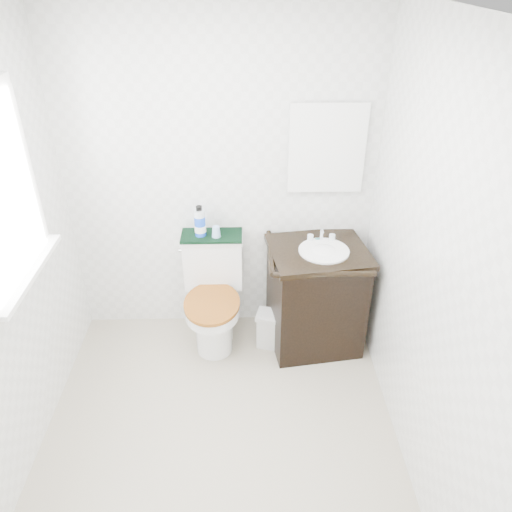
{
  "coord_description": "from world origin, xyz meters",
  "views": [
    {
      "loc": [
        0.17,
        -2.07,
        2.57
      ],
      "look_at": [
        0.24,
        0.75,
        0.87
      ],
      "focal_mm": 35.0,
      "sensor_mm": 36.0,
      "label": 1
    }
  ],
  "objects_px": {
    "trash_bin": "(270,329)",
    "mouthwash_bottle": "(200,222)",
    "vanity": "(316,295)",
    "cup": "(216,232)",
    "toilet": "(214,299)"
  },
  "relations": [
    {
      "from": "toilet",
      "to": "trash_bin",
      "type": "distance_m",
      "value": 0.48
    },
    {
      "from": "vanity",
      "to": "cup",
      "type": "xyz_separation_m",
      "value": [
        -0.72,
        0.16,
        0.45
      ]
    },
    {
      "from": "trash_bin",
      "to": "cup",
      "type": "distance_m",
      "value": 0.85
    },
    {
      "from": "cup",
      "to": "mouthwash_bottle",
      "type": "bearing_deg",
      "value": 168.15
    },
    {
      "from": "mouthwash_bottle",
      "to": "cup",
      "type": "height_order",
      "value": "mouthwash_bottle"
    },
    {
      "from": "toilet",
      "to": "cup",
      "type": "xyz_separation_m",
      "value": [
        0.04,
        0.09,
        0.52
      ]
    },
    {
      "from": "trash_bin",
      "to": "mouthwash_bottle",
      "type": "relative_size",
      "value": 1.29
    },
    {
      "from": "vanity",
      "to": "mouthwash_bottle",
      "type": "bearing_deg",
      "value": 167.81
    },
    {
      "from": "trash_bin",
      "to": "vanity",
      "type": "bearing_deg",
      "value": 7.13
    },
    {
      "from": "toilet",
      "to": "cup",
      "type": "bearing_deg",
      "value": 69.05
    },
    {
      "from": "trash_bin",
      "to": "mouthwash_bottle",
      "type": "height_order",
      "value": "mouthwash_bottle"
    },
    {
      "from": "vanity",
      "to": "mouthwash_bottle",
      "type": "distance_m",
      "value": 1.0
    },
    {
      "from": "mouthwash_bottle",
      "to": "cup",
      "type": "bearing_deg",
      "value": -11.85
    },
    {
      "from": "toilet",
      "to": "cup",
      "type": "height_order",
      "value": "cup"
    },
    {
      "from": "vanity",
      "to": "cup",
      "type": "distance_m",
      "value": 0.87
    }
  ]
}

